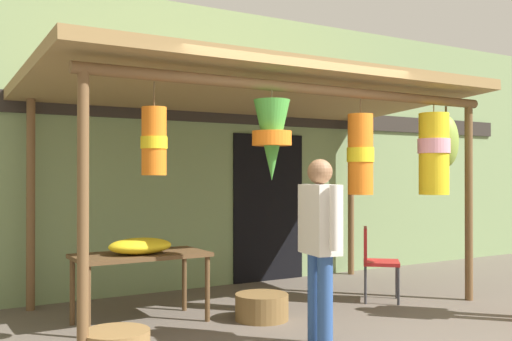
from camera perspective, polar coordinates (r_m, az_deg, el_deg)
ground_plane at (r=5.66m, az=4.63°, el=-15.23°), size 30.00×30.00×0.00m
shop_facade at (r=7.72m, az=-6.58°, el=2.28°), size 12.90×0.29×3.62m
market_stall_canopy at (r=6.56m, az=1.81°, el=6.43°), size 4.93×2.58×2.54m
display_table at (r=5.98m, az=-10.98°, el=-8.50°), size 1.28×0.65×0.68m
flower_heap_on_table at (r=5.90m, az=-10.89°, el=-7.10°), size 0.62×0.43×0.16m
folding_chair at (r=7.03m, az=11.28°, el=-8.13°), size 0.56×0.56×0.84m
wicker_basket_by_table at (r=6.09m, az=0.56°, el=-12.92°), size 0.53×0.53×0.26m
customer_foreground at (r=5.07m, az=6.14°, el=-6.29°), size 0.28×0.59×1.58m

